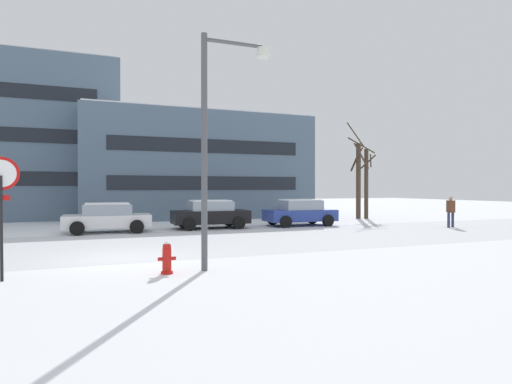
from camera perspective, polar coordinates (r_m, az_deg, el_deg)
ground_plane at (r=13.68m, az=-17.16°, el=-8.41°), size 120.00×120.00×0.00m
road_surface at (r=16.85m, az=-18.07°, el=-6.72°), size 80.00×8.41×0.00m
stop_sign at (r=11.29m, az=-30.71°, el=-0.23°), size 0.75×0.17×2.83m
fire_hydrant at (r=10.97m, az=-11.73°, el=-8.50°), size 0.44×0.30×0.81m
street_lamp at (r=11.29m, az=-5.25°, el=8.59°), size 1.90×0.36×6.08m
parked_car_white at (r=21.68m, az=-19.11°, el=-3.20°), size 4.02×2.27×1.41m
parked_car_black at (r=22.67m, az=-6.07°, el=-2.92°), size 4.01×2.16×1.48m
parked_car_blue at (r=24.31m, az=5.83°, el=-2.69°), size 3.97×2.21×1.48m
pedestrian_crossing at (r=25.28m, az=24.40°, el=-2.11°), size 0.52×0.45×1.68m
tree_far_left at (r=30.48m, az=13.41°, el=1.79°), size 1.32×1.41×6.63m
tree_far_mid at (r=30.66m, az=14.38°, el=1.53°), size 2.14×2.13×5.60m
building_far_left at (r=36.09m, az=-29.89°, el=5.76°), size 14.56×11.31×10.90m
building_far_right at (r=32.35m, az=-8.20°, el=3.35°), size 15.92×8.15×7.41m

